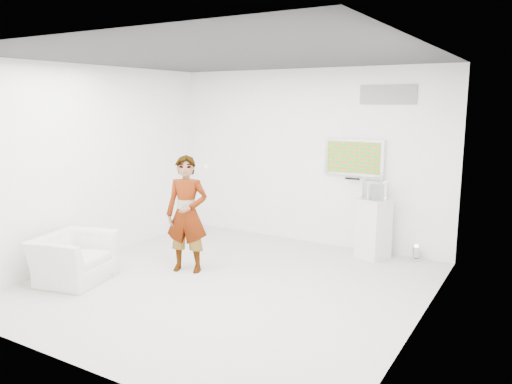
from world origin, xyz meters
TOP-DOWN VIEW (x-y plane):
  - room at (0.00, 0.00)m, footprint 5.01×5.01m
  - tv at (0.85, 2.45)m, footprint 1.00×0.08m
  - logo_decal at (1.35, 2.49)m, footprint 0.90×0.02m
  - person at (-0.82, 0.17)m, footprint 0.72×0.58m
  - armchair at (-1.92, -0.97)m, footprint 1.06×1.16m
  - pedestal at (1.31, 2.15)m, footprint 0.59×0.59m
  - floor_uplight at (1.95, 2.35)m, footprint 0.21×0.21m
  - vitrine at (1.31, 2.15)m, footprint 0.33×0.33m
  - console at (1.31, 2.15)m, footprint 0.15×0.17m
  - wii_remote at (-0.63, 0.39)m, footprint 0.13×0.14m

SIDE VIEW (x-z plane):
  - floor_uplight at x=1.95m, z-range 0.00..0.25m
  - armchair at x=-1.92m, z-range 0.00..0.64m
  - pedestal at x=1.31m, z-range 0.00..0.95m
  - person at x=-0.82m, z-range 0.00..1.70m
  - console at x=1.31m, z-range 0.95..1.19m
  - vitrine at x=1.31m, z-range 0.95..1.25m
  - room at x=0.00m, z-range 0.00..3.00m
  - wii_remote at x=-0.63m, z-range 1.51..1.55m
  - tv at x=0.85m, z-range 1.25..1.85m
  - logo_decal at x=1.35m, z-range 2.40..2.70m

